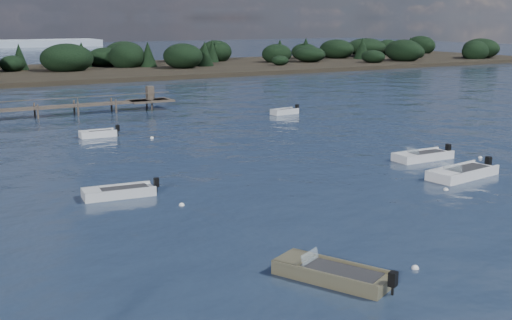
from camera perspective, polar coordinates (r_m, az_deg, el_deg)
ground at (r=86.51m, az=-14.67°, el=5.17°), size 400.00×400.00×0.00m
dinghy_mid_white_a at (r=45.15m, az=17.86°, el=-1.24°), size 5.91×2.72×1.36m
tender_far_white at (r=59.32m, az=-13.87°, el=2.18°), size 3.59×1.39×1.22m
dinghy_mid_white_b at (r=49.94m, az=14.58°, el=0.23°), size 5.09×1.85×1.26m
dinghy_mid_grey at (r=39.26m, az=-12.11°, el=-2.96°), size 4.64×2.02×1.16m
tender_far_grey_b at (r=71.48m, az=2.55°, el=4.24°), size 3.59×1.58×1.21m
dinghy_near_olive at (r=26.73m, az=6.74°, el=-10.19°), size 3.67×5.09×1.25m
buoy_a at (r=28.52m, az=13.96°, el=-9.35°), size 0.32×0.32×0.32m
buoy_b at (r=41.53m, az=16.51°, el=-2.58°), size 0.32×0.32×0.32m
buoy_c at (r=36.84m, az=-6.62°, el=-4.04°), size 0.32×0.32×0.32m
buoy_d at (r=51.78m, az=19.30°, el=0.17°), size 0.32×0.32×0.32m
buoy_e at (r=57.71m, az=-9.23°, el=1.92°), size 0.32×0.32×0.32m
far_headland at (r=132.00m, az=-8.84°, el=8.68°), size 190.00×40.00×5.80m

